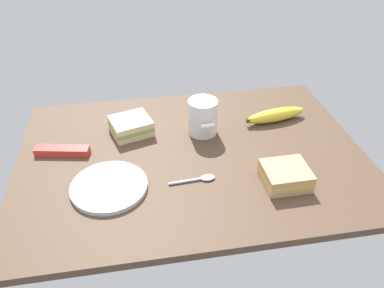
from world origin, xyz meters
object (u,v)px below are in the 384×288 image
banana (276,115)px  snack_bar (62,151)px  sandwich_side (131,126)px  spoon (199,179)px  sandwich_main (285,176)px  coffee_mug_black (203,117)px  plate_of_food (109,187)px

banana → snack_bar: bearing=-174.1°
sandwich_side → spoon: (15.23, -23.37, -1.82)cm
sandwich_main → spoon: sandwich_main is taller
sandwich_main → sandwich_side: bearing=141.6°
coffee_mug_black → banana: (22.38, 2.32, -3.22)cm
sandwich_main → spoon: bearing=167.7°
coffee_mug_black → banana: bearing=5.9°
sandwich_side → snack_bar: 19.60cm
coffee_mug_black → sandwich_side: size_ratio=0.80×
banana → plate_of_food: bearing=-155.6°
sandwich_main → banana: sandwich_main is taller
plate_of_food → coffee_mug_black: 32.89cm
banana → spoon: (-27.01, -22.53, -1.57)cm
sandwich_main → spoon: (-19.75, 4.31, -1.82)cm
banana → spoon: bearing=-140.2°
sandwich_side → spoon: 27.95cm
plate_of_food → spoon: (21.35, -0.57, -0.22)cm
sandwich_main → snack_bar: (-53.22, 20.61, -1.20)cm
coffee_mug_black → sandwich_side: coffee_mug_black is taller
banana → sandwich_main: bearing=-105.1°
plate_of_food → banana: 53.13cm
sandwich_side → snack_bar: sandwich_side is taller
plate_of_food → banana: bearing=24.4°
banana → spoon: banana is taller
spoon → snack_bar: snack_bar is taller
banana → snack_bar: (-60.48, -6.22, -0.95)cm
sandwich_main → banana: 27.80cm
coffee_mug_black → banana: size_ratio=0.54×
sandwich_main → sandwich_side: (-34.98, 27.68, 0.00)cm
plate_of_food → coffee_mug_black: (25.98, 19.64, 4.57)cm
coffee_mug_black → snack_bar: 38.52cm
sandwich_side → spoon: bearing=-56.9°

